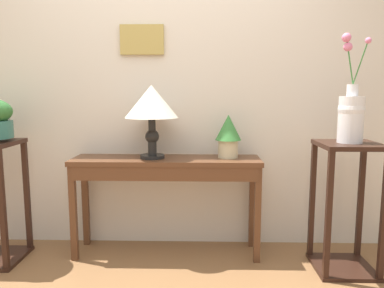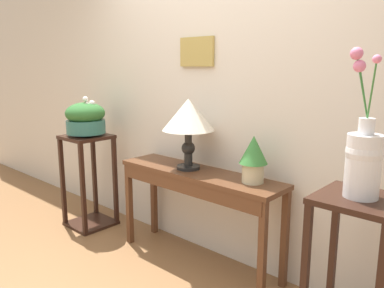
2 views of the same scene
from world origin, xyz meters
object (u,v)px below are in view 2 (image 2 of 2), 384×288
at_px(potted_plant_on_console, 253,157).
at_px(flower_vase_tall_right, 363,157).
at_px(pedestal_stand_left, 89,181).
at_px(pedestal_stand_right, 352,281).
at_px(planter_bowl_wide_left, 86,118).
at_px(table_lamp, 188,118).
at_px(console_table, 196,185).

height_order(potted_plant_on_console, flower_vase_tall_right, flower_vase_tall_right).
relative_size(pedestal_stand_left, pedestal_stand_right, 0.99).
bearing_deg(pedestal_stand_right, flower_vase_tall_right, -149.55).
distance_m(potted_plant_on_console, planter_bowl_wide_left, 1.72).
distance_m(table_lamp, pedestal_stand_left, 1.35).
bearing_deg(console_table, potted_plant_on_console, 7.11).
height_order(console_table, potted_plant_on_console, potted_plant_on_console).
bearing_deg(table_lamp, planter_bowl_wide_left, -172.14).
height_order(table_lamp, planter_bowl_wide_left, table_lamp).
height_order(pedestal_stand_right, flower_vase_tall_right, flower_vase_tall_right).
distance_m(console_table, table_lamp, 0.51).
bearing_deg(potted_plant_on_console, pedestal_stand_right, -18.59).
distance_m(pedestal_stand_left, planter_bowl_wide_left, 0.60).
bearing_deg(potted_plant_on_console, console_table, -172.89).
distance_m(planter_bowl_wide_left, flower_vase_tall_right, 2.49).
xyz_separation_m(pedestal_stand_right, flower_vase_tall_right, (-0.00, -0.00, 0.65)).
relative_size(table_lamp, potted_plant_on_console, 1.67).
height_order(potted_plant_on_console, pedestal_stand_right, potted_plant_on_console).
distance_m(planter_bowl_wide_left, pedestal_stand_right, 2.57).
height_order(console_table, pedestal_stand_right, pedestal_stand_right).
height_order(pedestal_stand_left, pedestal_stand_right, pedestal_stand_right).
xyz_separation_m(potted_plant_on_console, pedestal_stand_left, (-1.71, -0.19, -0.48)).
height_order(console_table, planter_bowl_wide_left, planter_bowl_wide_left).
bearing_deg(table_lamp, pedestal_stand_right, -9.68).
distance_m(potted_plant_on_console, pedestal_stand_right, 0.96).
height_order(pedestal_stand_left, planter_bowl_wide_left, planter_bowl_wide_left).
xyz_separation_m(potted_plant_on_console, planter_bowl_wide_left, (-1.71, -0.19, 0.12)).
bearing_deg(table_lamp, potted_plant_on_console, 3.50).
bearing_deg(console_table, pedestal_stand_right, -9.43).
relative_size(console_table, pedestal_stand_left, 1.57).
height_order(planter_bowl_wide_left, pedestal_stand_right, planter_bowl_wide_left).
bearing_deg(planter_bowl_wide_left, potted_plant_on_console, 6.43).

